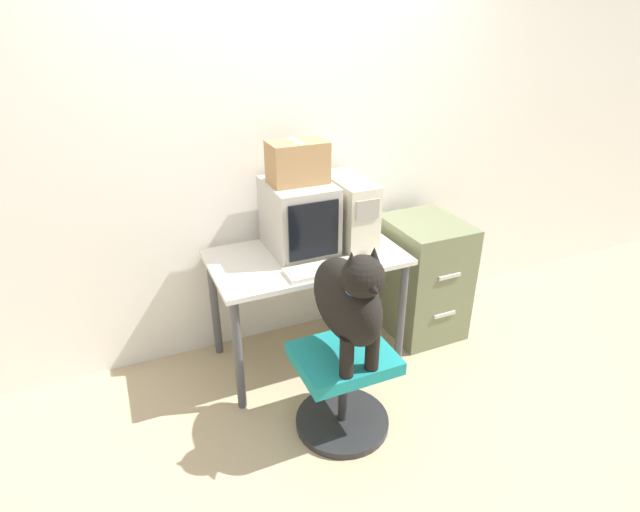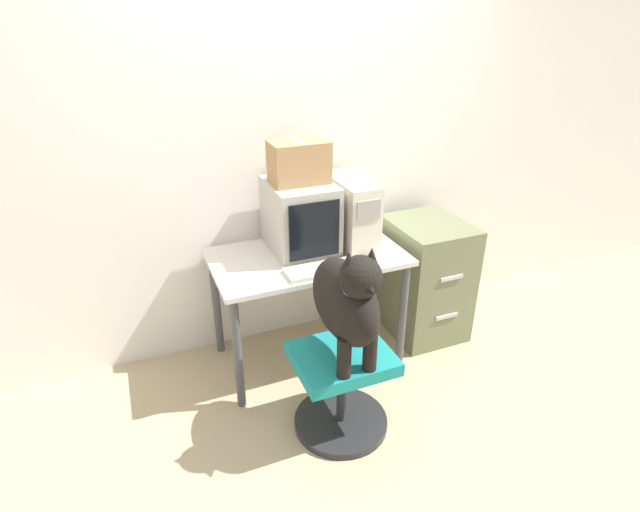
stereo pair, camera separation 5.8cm
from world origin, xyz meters
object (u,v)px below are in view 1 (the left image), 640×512
(cardboard_box, at_px, (298,162))
(filing_cabinet, at_px, (422,277))
(office_chair, at_px, (343,386))
(pc_tower, at_px, (349,212))
(dog, at_px, (349,299))
(keyboard, at_px, (323,269))
(crt_monitor, at_px, (299,217))

(cardboard_box, bearing_deg, filing_cabinet, -6.36)
(office_chair, bearing_deg, cardboard_box, 86.07)
(pc_tower, height_order, office_chair, pc_tower)
(pc_tower, xyz_separation_m, dog, (-0.36, -0.74, -0.13))
(pc_tower, relative_size, dog, 0.72)
(dog, relative_size, filing_cabinet, 0.80)
(dog, bearing_deg, office_chair, 90.00)
(keyboard, relative_size, cardboard_box, 1.33)
(filing_cabinet, bearing_deg, keyboard, -164.97)
(dog, height_order, cardboard_box, cardboard_box)
(crt_monitor, distance_m, filing_cabinet, 1.03)
(keyboard, relative_size, dog, 0.67)
(office_chair, relative_size, dog, 0.79)
(pc_tower, relative_size, cardboard_box, 1.44)
(filing_cabinet, relative_size, cardboard_box, 2.49)
(keyboard, xyz_separation_m, dog, (-0.07, -0.45, 0.07))
(office_chair, xyz_separation_m, filing_cabinet, (0.92, 0.64, 0.14))
(keyboard, xyz_separation_m, filing_cabinet, (0.85, 0.23, -0.35))
(crt_monitor, bearing_deg, cardboard_box, 90.00)
(pc_tower, distance_m, dog, 0.83)
(dog, bearing_deg, pc_tower, 63.66)
(crt_monitor, height_order, office_chair, crt_monitor)
(office_chair, relative_size, filing_cabinet, 0.63)
(crt_monitor, relative_size, cardboard_box, 1.42)
(keyboard, bearing_deg, dog, -98.45)
(dog, relative_size, cardboard_box, 1.99)
(cardboard_box, bearing_deg, dog, -93.73)
(crt_monitor, height_order, keyboard, crt_monitor)
(pc_tower, bearing_deg, cardboard_box, 173.23)
(crt_monitor, xyz_separation_m, keyboard, (0.02, -0.32, -0.20))
(crt_monitor, relative_size, filing_cabinet, 0.57)
(cardboard_box, bearing_deg, crt_monitor, -90.00)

